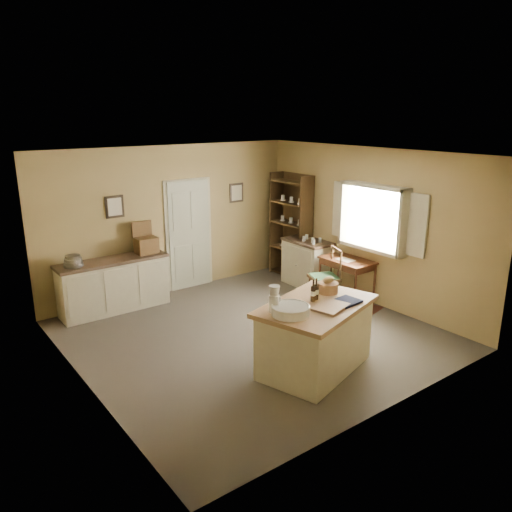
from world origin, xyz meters
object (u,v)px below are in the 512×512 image
(work_island, at_px, (315,335))
(writing_desk, at_px, (347,265))
(desk_chair, at_px, (324,278))
(sideboard, at_px, (114,283))
(right_cabinet, at_px, (307,262))
(shelving_unit, at_px, (292,226))

(work_island, height_order, writing_desk, work_island)
(work_island, relative_size, desk_chair, 1.80)
(work_island, relative_size, sideboard, 0.98)
(sideboard, distance_m, desk_chair, 3.57)
(writing_desk, relative_size, desk_chair, 0.94)
(desk_chair, distance_m, right_cabinet, 1.07)
(right_cabinet, bearing_deg, writing_desk, -89.99)
(work_island, bearing_deg, desk_chair, 26.04)
(writing_desk, relative_size, right_cabinet, 0.94)
(writing_desk, distance_m, shelving_unit, 1.71)
(writing_desk, distance_m, desk_chair, 0.52)
(work_island, bearing_deg, sideboard, 93.86)
(work_island, height_order, shelving_unit, shelving_unit)
(sideboard, bearing_deg, shelving_unit, -6.08)
(shelving_unit, bearing_deg, work_island, -126.55)
(work_island, xyz_separation_m, sideboard, (-1.31, 3.51, -0.00))
(sideboard, distance_m, right_cabinet, 3.61)
(sideboard, bearing_deg, work_island, -69.59)
(writing_desk, bearing_deg, desk_chair, 170.38)
(sideboard, height_order, desk_chair, sideboard)
(writing_desk, bearing_deg, shelving_unit, 84.68)
(shelving_unit, bearing_deg, right_cabinet, -103.96)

